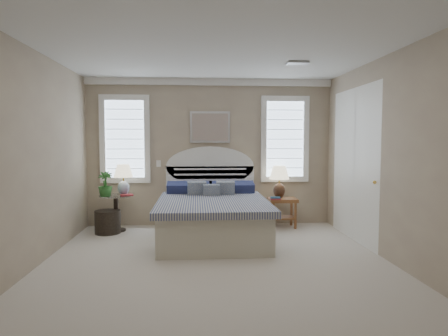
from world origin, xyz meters
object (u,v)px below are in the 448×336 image
(lamp_left, at_px, (123,176))
(lamp_right, at_px, (279,178))
(floor_pot, at_px, (108,222))
(bed, at_px, (212,214))
(side_table_left, at_px, (116,209))
(nightstand_right, at_px, (282,206))

(lamp_left, xyz_separation_m, lamp_right, (2.78, 0.16, -0.07))
(floor_pot, height_order, lamp_right, lamp_right)
(bed, relative_size, lamp_left, 4.23)
(side_table_left, bearing_deg, lamp_left, 14.41)
(bed, xyz_separation_m, lamp_left, (-1.52, 0.63, 0.57))
(nightstand_right, height_order, floor_pot, nightstand_right)
(side_table_left, xyz_separation_m, lamp_right, (2.90, 0.19, 0.50))
(nightstand_right, distance_m, lamp_left, 2.88)
(floor_pot, xyz_separation_m, lamp_right, (3.02, 0.35, 0.69))
(bed, height_order, side_table_left, bed)
(side_table_left, bearing_deg, floor_pot, -124.45)
(nightstand_right, bearing_deg, side_table_left, -178.06)
(side_table_left, height_order, nightstand_right, side_table_left)
(bed, height_order, floor_pot, bed)
(lamp_left, distance_m, lamp_right, 2.78)
(side_table_left, distance_m, nightstand_right, 2.95)
(side_table_left, xyz_separation_m, floor_pot, (-0.11, -0.16, -0.19))
(bed, bearing_deg, side_table_left, 160.26)
(nightstand_right, relative_size, lamp_left, 0.99)
(bed, bearing_deg, lamp_left, 157.65)
(lamp_left, bearing_deg, nightstand_right, 1.36)
(floor_pot, relative_size, lamp_left, 0.80)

